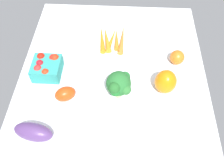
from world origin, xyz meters
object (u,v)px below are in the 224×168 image
Objects in this scene: bell_pepper_orange at (166,81)px; broccoli_head at (119,84)px; eggplant at (33,132)px; berry_basket at (47,67)px; roma_tomato at (65,94)px; heirloom_tomato_orange at (177,57)px; carrot_bunch at (112,39)px.

broccoli_head is (4.26, -17.50, 2.38)cm from bell_pepper_orange.
eggplant is 28.06cm from berry_basket.
roma_tomato is (-16.10, 8.02, -0.34)cm from eggplant.
heirloom_tomato_orange reaches higher than carrot_bunch.
roma_tomato is at bearing -64.72° from heirloom_tomato_orange.
eggplant is at bearing 38.78° from roma_tomato.
heirloom_tomato_orange is 0.61× the size of bell_pepper_orange.
broccoli_head is at bearing 42.46° from eggplant.
roma_tomato is 0.71× the size of berry_basket.
bell_pepper_orange is 18.17cm from broccoli_head.
bell_pepper_orange is at bearing 103.68° from broccoli_head.
heirloom_tomato_orange is at bearing 44.78° from eggplant.
eggplant is 0.75× the size of carrot_bunch.
heirloom_tomato_orange is 63.40cm from eggplant.
berry_basket reaches higher than eggplant.
carrot_bunch is 1.63× the size of berry_basket.
roma_tomato is 0.66× the size of broccoli_head.
berry_basket is (-28.02, -1.34, 0.42)cm from eggplant.
bell_pepper_orange is 0.89× the size of berry_basket.
carrot_bunch is 1.52× the size of broccoli_head.
bell_pepper_orange is 0.83× the size of broccoli_head.
broccoli_head reaches higher than bell_pepper_orange.
bell_pepper_orange reaches higher than carrot_bunch.
roma_tomato is 35.88cm from carrot_bunch.
roma_tomato is at bearing -83.97° from broccoli_head.
roma_tomato is at bearing -25.99° from carrot_bunch.
broccoli_head reaches higher than roma_tomato.
bell_pepper_orange reaches higher than berry_basket.
eggplant is at bearing -63.70° from bell_pepper_orange.
berry_basket is 0.93× the size of broccoli_head.
heirloom_tomato_orange is at bearing 99.32° from berry_basket.
carrot_bunch is at bearing -140.74° from roma_tomato.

